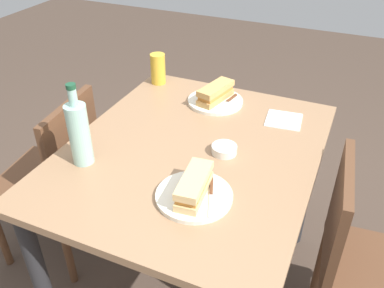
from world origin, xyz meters
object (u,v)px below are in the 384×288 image
(plate_near, at_px, (194,196))
(olive_bowl, at_px, (224,149))
(chair_far, at_px, (358,259))
(baguette_sandwich_near, at_px, (194,185))
(baguette_sandwich_far, at_px, (216,93))
(dining_table, at_px, (192,175))
(knife_far, at_px, (227,102))
(knife_near, at_px, (211,194))
(plate_far, at_px, (215,101))
(beer_glass, at_px, (158,69))
(chair_near, at_px, (59,173))
(water_bottle, at_px, (79,133))

(plate_near, relative_size, olive_bowl, 2.63)
(chair_far, bearing_deg, baguette_sandwich_near, -65.65)
(baguette_sandwich_far, relative_size, olive_bowl, 2.21)
(plate_near, bearing_deg, baguette_sandwich_near, -153.43)
(dining_table, distance_m, baguette_sandwich_near, 0.32)
(knife_far, bearing_deg, baguette_sandwich_far, -91.47)
(plate_near, xyz_separation_m, olive_bowl, (-0.27, 0.00, 0.01))
(dining_table, xyz_separation_m, knife_far, (-0.36, 0.01, 0.14))
(knife_near, xyz_separation_m, plate_far, (-0.59, -0.21, -0.01))
(chair_far, xyz_separation_m, beer_glass, (-0.45, -1.01, 0.36))
(chair_near, bearing_deg, baguette_sandwich_far, 124.11)
(plate_near, bearing_deg, plate_far, -164.97)
(baguette_sandwich_near, relative_size, beer_glass, 1.39)
(chair_far, distance_m, plate_near, 0.65)
(knife_far, bearing_deg, water_bottle, -28.46)
(chair_far, xyz_separation_m, chair_near, (0.03, -1.28, 0.00))
(baguette_sandwich_near, height_order, beer_glass, beer_glass)
(baguette_sandwich_far, height_order, olive_bowl, baguette_sandwich_far)
(dining_table, relative_size, baguette_sandwich_near, 5.46)
(chair_far, xyz_separation_m, plate_far, (-0.37, -0.69, 0.30))
(knife_near, distance_m, olive_bowl, 0.25)
(chair_near, height_order, plate_near, chair_near)
(olive_bowl, bearing_deg, dining_table, -79.61)
(knife_near, xyz_separation_m, beer_glass, (-0.68, -0.53, 0.05))
(plate_near, xyz_separation_m, baguette_sandwich_far, (-0.61, -0.16, 0.04))
(baguette_sandwich_near, bearing_deg, plate_near, 26.57)
(plate_near, bearing_deg, chair_far, 114.35)
(chair_far, distance_m, plate_far, 0.84)
(baguette_sandwich_far, bearing_deg, dining_table, 7.66)
(baguette_sandwich_far, bearing_deg, chair_far, 61.55)
(chair_near, height_order, olive_bowl, chair_near)
(knife_far, relative_size, water_bottle, 0.61)
(chair_far, distance_m, water_bottle, 1.06)
(chair_far, height_order, baguette_sandwich_far, baguette_sandwich_far)
(plate_near, height_order, baguette_sandwich_near, baguette_sandwich_near)
(baguette_sandwich_near, height_order, knife_far, baguette_sandwich_near)
(beer_glass, bearing_deg, plate_far, 75.70)
(dining_table, bearing_deg, plate_near, 25.10)
(baguette_sandwich_near, distance_m, plate_far, 0.63)
(dining_table, relative_size, plate_near, 4.49)
(olive_bowl, bearing_deg, beer_glass, -131.15)
(knife_near, bearing_deg, dining_table, -144.23)
(chair_far, relative_size, beer_glass, 5.97)
(water_bottle, bearing_deg, dining_table, 125.53)
(baguette_sandwich_far, bearing_deg, plate_far, -90.00)
(baguette_sandwich_near, bearing_deg, knife_near, 108.22)
(baguette_sandwich_near, bearing_deg, dining_table, -154.90)
(chair_far, relative_size, knife_far, 4.74)
(plate_near, distance_m, knife_far, 0.62)
(chair_near, bearing_deg, chair_far, 91.20)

